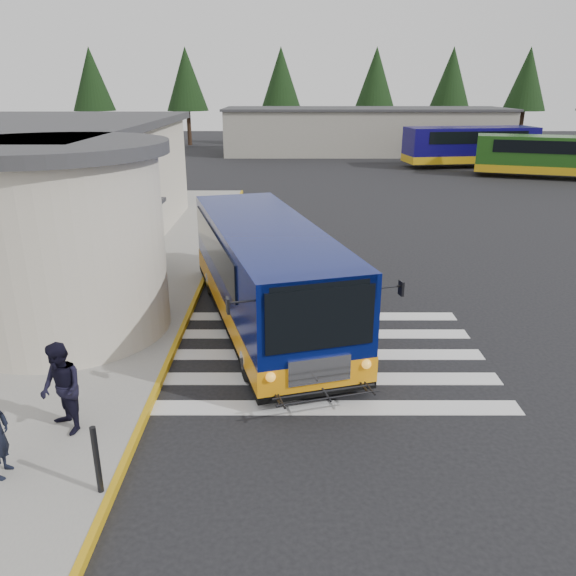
{
  "coord_description": "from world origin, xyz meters",
  "views": [
    {
      "loc": [
        -1.23,
        -13.12,
        6.2
      ],
      "look_at": [
        -1.24,
        -0.5,
        1.63
      ],
      "focal_mm": 35.0,
      "sensor_mm": 36.0,
      "label": 1
    }
  ],
  "objects_px": {
    "pedestrian_b": "(61,389)",
    "far_bus_b": "(548,155)",
    "bollard": "(97,460)",
    "far_bus_a": "(470,145)",
    "transit_bus": "(266,278)"
  },
  "relations": [
    {
      "from": "pedestrian_b",
      "to": "far_bus_b",
      "type": "relative_size",
      "value": 0.18
    },
    {
      "from": "bollard",
      "to": "far_bus_b",
      "type": "bearing_deg",
      "value": 57.19
    },
    {
      "from": "bollard",
      "to": "far_bus_b",
      "type": "height_order",
      "value": "far_bus_b"
    },
    {
      "from": "pedestrian_b",
      "to": "far_bus_a",
      "type": "height_order",
      "value": "far_bus_a"
    },
    {
      "from": "bollard",
      "to": "far_bus_a",
      "type": "xyz_separation_m",
      "value": [
        17.43,
        38.52,
        0.99
      ]
    },
    {
      "from": "transit_bus",
      "to": "far_bus_b",
      "type": "bearing_deg",
      "value": 38.3
    },
    {
      "from": "pedestrian_b",
      "to": "far_bus_a",
      "type": "distance_m",
      "value": 41.28
    },
    {
      "from": "transit_bus",
      "to": "pedestrian_b",
      "type": "distance_m",
      "value": 6.42
    },
    {
      "from": "pedestrian_b",
      "to": "far_bus_a",
      "type": "relative_size",
      "value": 0.17
    },
    {
      "from": "transit_bus",
      "to": "bollard",
      "type": "distance_m",
      "value": 7.45
    },
    {
      "from": "pedestrian_b",
      "to": "bollard",
      "type": "height_order",
      "value": "pedestrian_b"
    },
    {
      "from": "far_bus_b",
      "to": "transit_bus",
      "type": "bearing_deg",
      "value": 162.13
    },
    {
      "from": "pedestrian_b",
      "to": "bollard",
      "type": "distance_m",
      "value": 2.04
    },
    {
      "from": "transit_bus",
      "to": "far_bus_b",
      "type": "distance_m",
      "value": 31.89
    },
    {
      "from": "pedestrian_b",
      "to": "far_bus_b",
      "type": "xyz_separation_m",
      "value": [
        22.29,
        31.15,
        0.58
      ]
    }
  ]
}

